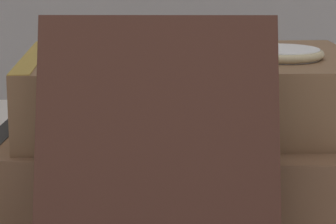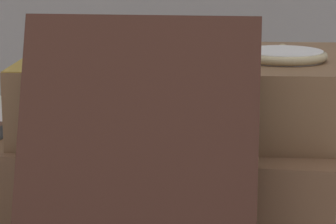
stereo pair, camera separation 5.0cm
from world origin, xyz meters
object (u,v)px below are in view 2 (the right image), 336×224
object	(u,v)px
book_flat_top	(185,91)
reading_glasses	(134,142)
book_leaning_front	(138,156)
pocket_watch	(283,55)
book_flat_bottom	(156,165)

from	to	relation	value
book_flat_top	reading_glasses	bearing A→B (deg)	109.71
book_flat_top	reading_glasses	world-z (taller)	book_flat_top
book_leaning_front	pocket_watch	xyz separation A→B (m)	(0.07, 0.10, 0.04)
book_flat_bottom	book_flat_top	world-z (taller)	book_flat_top
book_flat_top	pocket_watch	bearing A→B (deg)	-13.89
book_flat_bottom	book_leaning_front	distance (m)	0.11
book_flat_bottom	pocket_watch	distance (m)	0.10
book_leaning_front	reading_glasses	bearing A→B (deg)	99.71
book_flat_bottom	pocket_watch	size ratio (longest dim) A/B	3.85
book_flat_top	book_flat_bottom	bearing A→B (deg)	-158.18
book_leaning_front	pocket_watch	bearing A→B (deg)	54.17
pocket_watch	book_flat_bottom	bearing A→B (deg)	177.52
book_flat_bottom	book_flat_top	bearing A→B (deg)	27.65
book_leaning_front	reading_glasses	distance (m)	0.24
book_flat_bottom	book_leaning_front	world-z (taller)	book_leaning_front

